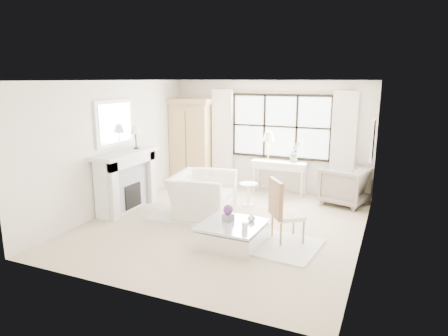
{
  "coord_description": "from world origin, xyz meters",
  "views": [
    {
      "loc": [
        2.89,
        -6.64,
        2.74
      ],
      "look_at": [
        -0.09,
        0.2,
        1.06
      ],
      "focal_mm": 32.0,
      "sensor_mm": 36.0,
      "label": 1
    }
  ],
  "objects_px": {
    "club_armchair": "(202,194)",
    "coffee_table": "(232,234)",
    "armoire": "(191,141)",
    "console_table": "(279,177)"
  },
  "relations": [
    {
      "from": "armoire",
      "to": "console_table",
      "type": "bearing_deg",
      "value": -4.05
    },
    {
      "from": "console_table",
      "to": "coffee_table",
      "type": "bearing_deg",
      "value": -86.37
    },
    {
      "from": "console_table",
      "to": "armoire",
      "type": "bearing_deg",
      "value": -178.36
    },
    {
      "from": "armoire",
      "to": "coffee_table",
      "type": "height_order",
      "value": "armoire"
    },
    {
      "from": "club_armchair",
      "to": "console_table",
      "type": "bearing_deg",
      "value": -32.37
    },
    {
      "from": "club_armchair",
      "to": "coffee_table",
      "type": "height_order",
      "value": "club_armchair"
    },
    {
      "from": "armoire",
      "to": "coffee_table",
      "type": "xyz_separation_m",
      "value": [
        2.52,
        -3.3,
        -0.96
      ]
    },
    {
      "from": "club_armchair",
      "to": "armoire",
      "type": "bearing_deg",
      "value": 25.92
    },
    {
      "from": "armoire",
      "to": "club_armchair",
      "type": "height_order",
      "value": "armoire"
    },
    {
      "from": "console_table",
      "to": "coffee_table",
      "type": "height_order",
      "value": "console_table"
    }
  ]
}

